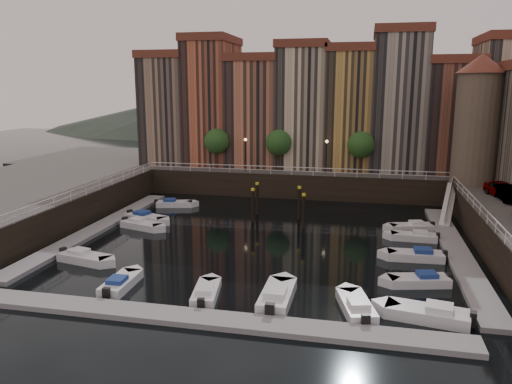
% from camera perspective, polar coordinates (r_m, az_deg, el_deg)
% --- Properties ---
extents(ground, '(200.00, 200.00, 0.00)m').
position_cam_1_polar(ground, '(45.56, 1.12, -5.22)').
color(ground, black).
rests_on(ground, ground).
extents(quay_far, '(80.00, 20.00, 3.00)m').
position_cam_1_polar(quay_far, '(70.24, 5.26, 2.15)').
color(quay_far, black).
rests_on(quay_far, ground).
extents(dock_left, '(2.00, 28.00, 0.35)m').
position_cam_1_polar(dock_left, '(50.21, -17.61, -3.94)').
color(dock_left, gray).
rests_on(dock_left, ground).
extents(dock_right, '(2.00, 28.00, 0.35)m').
position_cam_1_polar(dock_right, '(44.46, 21.93, -6.32)').
color(dock_right, gray).
rests_on(dock_right, ground).
extents(dock_near, '(30.00, 2.00, 0.35)m').
position_cam_1_polar(dock_near, '(30.15, -5.37, -14.30)').
color(dock_near, gray).
rests_on(dock_near, ground).
extents(mountains, '(145.00, 100.00, 18.00)m').
position_cam_1_polar(mountains, '(152.93, 9.94, 9.79)').
color(mountains, '#2D382D').
rests_on(mountains, ground).
extents(far_terrace, '(48.70, 10.30, 17.50)m').
position_cam_1_polar(far_terrace, '(66.43, 8.02, 9.73)').
color(far_terrace, '#8F735B').
rests_on(far_terrace, quay_far).
extents(corner_tower, '(5.20, 5.20, 13.80)m').
position_cam_1_polar(corner_tower, '(58.44, 23.96, 7.77)').
color(corner_tower, '#6B5B4C').
rests_on(corner_tower, quay_right).
extents(promenade_trees, '(21.20, 3.20, 5.20)m').
position_cam_1_polar(promenade_trees, '(62.05, 3.22, 5.62)').
color(promenade_trees, black).
rests_on(promenade_trees, quay_far).
extents(street_lamps, '(10.36, 0.36, 4.18)m').
position_cam_1_polar(street_lamps, '(61.10, 3.37, 4.87)').
color(street_lamps, black).
rests_on(street_lamps, quay_far).
extents(railings, '(36.08, 34.04, 0.52)m').
position_cam_1_polar(railings, '(49.28, 2.24, 0.65)').
color(railings, white).
rests_on(railings, ground).
extents(gangway, '(2.78, 8.32, 3.73)m').
position_cam_1_polar(gangway, '(54.65, 21.16, -1.03)').
color(gangway, white).
rests_on(gangway, ground).
extents(mooring_pilings, '(5.89, 4.80, 3.78)m').
position_cam_1_polar(mooring_pilings, '(50.75, 2.49, -1.49)').
color(mooring_pilings, black).
rests_on(mooring_pilings, ground).
extents(boat_left_1, '(4.72, 2.54, 1.06)m').
position_cam_1_polar(boat_left_1, '(41.58, -19.06, -7.10)').
color(boat_left_1, silver).
rests_on(boat_left_1, ground).
extents(boat_left_2, '(4.60, 2.79, 1.03)m').
position_cam_1_polar(boat_left_2, '(49.61, -12.99, -3.67)').
color(boat_left_2, silver).
rests_on(boat_left_2, ground).
extents(boat_left_3, '(4.87, 3.14, 1.10)m').
position_cam_1_polar(boat_left_3, '(51.97, -12.51, -2.90)').
color(boat_left_3, silver).
rests_on(boat_left_3, ground).
extents(boat_left_4, '(4.39, 2.47, 0.98)m').
position_cam_1_polar(boat_left_4, '(57.74, -9.40, -1.32)').
color(boat_left_4, silver).
rests_on(boat_left_4, ground).
extents(boat_right_0, '(5.18, 2.69, 1.16)m').
position_cam_1_polar(boat_right_0, '(31.84, 19.20, -13.03)').
color(boat_right_0, silver).
rests_on(boat_right_0, ground).
extents(boat_right_1, '(4.48, 2.53, 1.00)m').
position_cam_1_polar(boat_right_1, '(36.82, 18.25, -9.58)').
color(boat_right_1, silver).
rests_on(boat_right_1, ground).
extents(boat_right_2, '(4.60, 1.89, 1.05)m').
position_cam_1_polar(boat_right_2, '(41.80, 17.90, -6.93)').
color(boat_right_2, silver).
rests_on(boat_right_2, ground).
extents(boat_right_3, '(4.18, 1.55, 0.96)m').
position_cam_1_polar(boat_right_3, '(46.90, 17.70, -4.89)').
color(boat_right_3, silver).
rests_on(boat_right_3, ground).
extents(boat_right_4, '(4.34, 2.56, 0.97)m').
position_cam_1_polar(boat_right_4, '(49.94, 17.40, -3.84)').
color(boat_right_4, silver).
rests_on(boat_right_4, ground).
extents(boat_near_0, '(1.70, 4.34, 0.99)m').
position_cam_1_polar(boat_near_0, '(35.78, -15.25, -10.03)').
color(boat_near_0, silver).
rests_on(boat_near_0, ground).
extents(boat_near_1, '(2.12, 4.28, 0.96)m').
position_cam_1_polar(boat_near_1, '(33.27, -5.74, -11.40)').
color(boat_near_1, silver).
rests_on(boat_near_1, ground).
extents(boat_near_2, '(1.88, 5.16, 1.19)m').
position_cam_1_polar(boat_near_2, '(32.44, 2.40, -11.84)').
color(boat_near_2, silver).
rests_on(boat_near_2, ground).
extents(boat_near_3, '(2.72, 4.71, 1.06)m').
position_cam_1_polar(boat_near_3, '(31.75, 11.41, -12.72)').
color(boat_near_3, silver).
rests_on(boat_near_3, ground).
extents(car_a, '(3.01, 4.78, 1.52)m').
position_cam_1_polar(car_a, '(53.13, 26.32, 0.20)').
color(car_a, gray).
rests_on(car_a, quay_right).
extents(car_b, '(1.80, 4.47, 1.44)m').
position_cam_1_polar(car_b, '(51.60, 26.89, -0.22)').
color(car_b, gray).
rests_on(car_b, quay_right).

